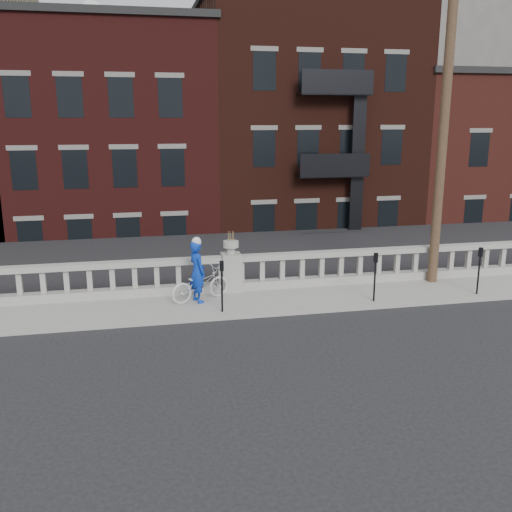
# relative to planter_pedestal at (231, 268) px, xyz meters

# --- Properties ---
(ground) EXTENTS (120.00, 120.00, 0.00)m
(ground) POSITION_rel_planter_pedestal_xyz_m (0.00, -3.95, -0.83)
(ground) COLOR black
(ground) RESTS_ON ground
(sidewalk) EXTENTS (32.00, 2.20, 0.15)m
(sidewalk) POSITION_rel_planter_pedestal_xyz_m (0.00, -0.95, -0.76)
(sidewalk) COLOR gray
(sidewalk) RESTS_ON ground
(balustrade) EXTENTS (28.00, 0.34, 1.03)m
(balustrade) POSITION_rel_planter_pedestal_xyz_m (0.00, 0.00, -0.19)
(balustrade) COLOR gray
(balustrade) RESTS_ON sidewalk
(planter_pedestal) EXTENTS (0.55, 0.55, 1.76)m
(planter_pedestal) POSITION_rel_planter_pedestal_xyz_m (0.00, 0.00, 0.00)
(planter_pedestal) COLOR gray
(planter_pedestal) RESTS_ON sidewalk
(lower_level) EXTENTS (80.00, 44.00, 20.80)m
(lower_level) POSITION_rel_planter_pedestal_xyz_m (0.56, 19.09, 1.80)
(lower_level) COLOR #605E59
(lower_level) RESTS_ON ground
(utility_pole) EXTENTS (1.60, 0.28, 10.00)m
(utility_pole) POSITION_rel_planter_pedestal_xyz_m (6.20, -0.35, 4.41)
(utility_pole) COLOR #422D1E
(utility_pole) RESTS_ON sidewalk
(parking_meter_b) EXTENTS (0.10, 0.09, 1.36)m
(parking_meter_b) POSITION_rel_planter_pedestal_xyz_m (-0.54, -1.80, 0.17)
(parking_meter_b) COLOR black
(parking_meter_b) RESTS_ON sidewalk
(parking_meter_c) EXTENTS (0.10, 0.09, 1.36)m
(parking_meter_c) POSITION_rel_planter_pedestal_xyz_m (3.66, -1.80, 0.17)
(parking_meter_c) COLOR black
(parking_meter_c) RESTS_ON sidewalk
(parking_meter_d) EXTENTS (0.10, 0.09, 1.36)m
(parking_meter_d) POSITION_rel_planter_pedestal_xyz_m (6.81, -1.80, 0.17)
(parking_meter_d) COLOR black
(parking_meter_d) RESTS_ON sidewalk
(bicycle) EXTENTS (1.85, 1.25, 0.92)m
(bicycle) POSITION_rel_planter_pedestal_xyz_m (-0.99, -0.72, -0.22)
(bicycle) COLOR silver
(bicycle) RESTS_ON sidewalk
(cyclist) EXTENTS (0.61, 0.73, 1.70)m
(cyclist) POSITION_rel_planter_pedestal_xyz_m (-1.07, -0.83, 0.17)
(cyclist) COLOR #0B32B0
(cyclist) RESTS_ON sidewalk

